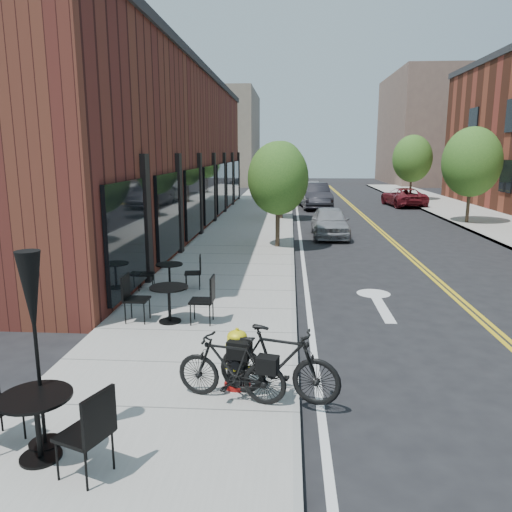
{
  "coord_description": "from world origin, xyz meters",
  "views": [
    {
      "loc": [
        -0.18,
        -9.15,
        3.55
      ],
      "look_at": [
        -0.99,
        3.0,
        1.0
      ],
      "focal_mm": 35.0,
      "sensor_mm": 36.0,
      "label": 1
    }
  ],
  "objects": [
    {
      "name": "bicycle_left",
      "position": [
        -0.96,
        -2.71,
        0.6
      ],
      "size": [
        1.66,
        0.81,
        0.96
      ],
      "primitive_type": "imported",
      "rotation": [
        0.0,
        0.0,
        -1.8
      ],
      "color": "black",
      "rests_on": "sidewalk_near"
    },
    {
      "name": "fire_hydrant",
      "position": [
        -0.92,
        -2.3,
        0.55
      ],
      "size": [
        0.45,
        0.45,
        0.91
      ],
      "rotation": [
        0.0,
        0.0,
        -0.15
      ],
      "color": "maroon",
      "rests_on": "sidewalk_near"
    },
    {
      "name": "tree_far_c",
      "position": [
        8.6,
        28.0,
        3.06
      ],
      "size": [
        2.8,
        2.8,
        4.62
      ],
      "color": "#382B1E",
      "rests_on": "sidewalk_far"
    },
    {
      "name": "tree_near_a",
      "position": [
        -0.6,
        9.0,
        2.6
      ],
      "size": [
        2.2,
        2.2,
        3.81
      ],
      "color": "#382B1E",
      "rests_on": "sidewalk_near"
    },
    {
      "name": "bg_building_right",
      "position": [
        16.0,
        50.0,
        6.0
      ],
      "size": [
        10.0,
        16.0,
        12.0
      ],
      "primitive_type": "cube",
      "color": "brown",
      "rests_on": "ground"
    },
    {
      "name": "bicycle_right",
      "position": [
        -0.3,
        -2.64,
        0.65
      ],
      "size": [
        1.85,
        0.98,
        1.07
      ],
      "primitive_type": "imported",
      "rotation": [
        0.0,
        0.0,
        1.29
      ],
      "color": "black",
      "rests_on": "sidewalk_near"
    },
    {
      "name": "bistro_set_c",
      "position": [
        -3.19,
        2.95,
        0.55
      ],
      "size": [
        1.62,
        0.78,
        0.85
      ],
      "rotation": [
        0.0,
        0.0,
        0.16
      ],
      "color": "black",
      "rests_on": "sidewalk_near"
    },
    {
      "name": "bg_building_left",
      "position": [
        -8.0,
        48.0,
        5.0
      ],
      "size": [
        8.0,
        14.0,
        10.0
      ],
      "primitive_type": "cube",
      "color": "#726656",
      "rests_on": "ground"
    },
    {
      "name": "building_near",
      "position": [
        -6.5,
        14.0,
        3.5
      ],
      "size": [
        5.0,
        28.0,
        7.0
      ],
      "primitive_type": "cube",
      "color": "#4E1E19",
      "rests_on": "ground"
    },
    {
      "name": "tree_near_c",
      "position": [
        -0.6,
        25.0,
        2.53
      ],
      "size": [
        2.1,
        2.1,
        3.67
      ],
      "color": "#382B1E",
      "rests_on": "sidewalk_near"
    },
    {
      "name": "tree_near_b",
      "position": [
        -0.6,
        17.0,
        2.71
      ],
      "size": [
        2.3,
        2.3,
        3.98
      ],
      "color": "#382B1E",
      "rests_on": "sidewalk_near"
    },
    {
      "name": "patio_umbrella",
      "position": [
        -3.05,
        -3.97,
        1.82
      ],
      "size": [
        0.38,
        0.38,
        2.37
      ],
      "color": "black",
      "rests_on": "sidewalk_near"
    },
    {
      "name": "parked_car_far",
      "position": [
        7.35,
        24.53,
        0.61
      ],
      "size": [
        2.52,
        4.59,
        1.22
      ],
      "primitive_type": "imported",
      "rotation": [
        0.0,
        0.0,
        3.26
      ],
      "color": "maroon",
      "rests_on": "ground"
    },
    {
      "name": "bistro_set_a",
      "position": [
        -2.98,
        -4.22,
        0.63
      ],
      "size": [
        1.9,
        1.12,
        1.01
      ],
      "rotation": [
        0.0,
        0.0,
        -0.37
      ],
      "color": "black",
      "rests_on": "sidewalk_near"
    },
    {
      "name": "bistro_set_b",
      "position": [
        -2.6,
        0.47,
        0.61
      ],
      "size": [
        1.81,
        0.79,
        0.98
      ],
      "rotation": [
        0.0,
        0.0,
        -0.01
      ],
      "color": "black",
      "rests_on": "sidewalk_near"
    },
    {
      "name": "tree_near_d",
      "position": [
        -0.6,
        33.0,
        2.79
      ],
      "size": [
        2.4,
        2.4,
        4.11
      ],
      "color": "#382B1E",
      "rests_on": "sidewalk_near"
    },
    {
      "name": "parked_car_a",
      "position": [
        1.54,
        11.93,
        0.64
      ],
      "size": [
        1.52,
        3.75,
        1.28
      ],
      "primitive_type": "imported",
      "rotation": [
        0.0,
        0.0,
        -0.0
      ],
      "color": "gray",
      "rests_on": "ground"
    },
    {
      "name": "parked_car_c",
      "position": [
        1.35,
        27.0,
        0.71
      ],
      "size": [
        2.38,
        5.05,
        1.42
      ],
      "primitive_type": "imported",
      "rotation": [
        0.0,
        0.0,
        0.08
      ],
      "color": "#BABABF",
      "rests_on": "ground"
    },
    {
      "name": "ground",
      "position": [
        0.0,
        0.0,
        0.0
      ],
      "size": [
        120.0,
        120.0,
        0.0
      ],
      "primitive_type": "plane",
      "color": "black",
      "rests_on": "ground"
    },
    {
      "name": "tree_far_b",
      "position": [
        8.6,
        16.0,
        3.06
      ],
      "size": [
        2.8,
        2.8,
        4.62
      ],
      "color": "#382B1E",
      "rests_on": "sidewalk_far"
    },
    {
      "name": "sidewalk_near",
      "position": [
        -2.0,
        10.0,
        0.06
      ],
      "size": [
        4.0,
        70.0,
        0.12
      ],
      "primitive_type": "cube",
      "color": "#9E9B93",
      "rests_on": "ground"
    },
    {
      "name": "parked_car_b",
      "position": [
        1.41,
        22.95,
        0.8
      ],
      "size": [
        2.14,
        4.98,
        1.6
      ],
      "primitive_type": "imported",
      "rotation": [
        0.0,
        0.0,
        0.09
      ],
      "color": "black",
      "rests_on": "ground"
    }
  ]
}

